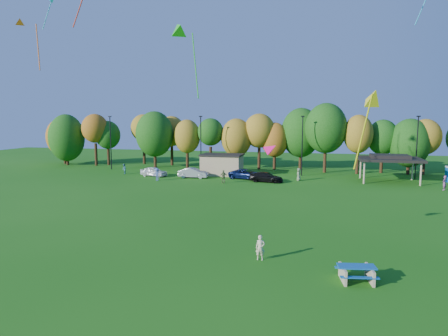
% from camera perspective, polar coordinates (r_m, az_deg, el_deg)
% --- Properties ---
extents(ground, '(160.00, 160.00, 0.00)m').
position_cam_1_polar(ground, '(23.58, 1.31, -14.86)').
color(ground, '#19600F').
rests_on(ground, ground).
extents(tree_line, '(93.57, 10.55, 11.15)m').
position_cam_1_polar(tree_line, '(67.17, 8.75, 4.66)').
color(tree_line, black).
rests_on(tree_line, ground).
extents(lamp_posts, '(64.50, 0.25, 9.09)m').
position_cam_1_polar(lamp_posts, '(61.54, 11.11, 3.43)').
color(lamp_posts, black).
rests_on(lamp_posts, ground).
extents(utility_building, '(6.30, 4.30, 3.25)m').
position_cam_1_polar(utility_building, '(61.55, -0.28, 0.52)').
color(utility_building, tan).
rests_on(utility_building, ground).
extents(pavilion, '(8.20, 6.20, 3.77)m').
position_cam_1_polar(pavilion, '(59.38, 22.58, 1.25)').
color(pavilion, tan).
rests_on(pavilion, ground).
extents(picnic_table, '(2.26, 1.97, 0.87)m').
position_cam_1_polar(picnic_table, '(23.55, 18.38, -13.95)').
color(picnic_table, tan).
rests_on(picnic_table, ground).
extents(kite_flyer, '(0.62, 0.45, 1.58)m').
position_cam_1_polar(kite_flyer, '(25.50, 5.21, -11.27)').
color(kite_flyer, beige).
rests_on(kite_flyer, ground).
extents(car_a, '(4.47, 2.53, 1.43)m').
position_cam_1_polar(car_a, '(61.21, -10.00, -0.50)').
color(car_a, white).
rests_on(car_a, ground).
extents(car_b, '(4.48, 1.76, 1.45)m').
position_cam_1_polar(car_b, '(58.86, -4.41, -0.71)').
color(car_b, '#A4A4AA').
rests_on(car_b, ground).
extents(car_c, '(5.47, 3.47, 1.41)m').
position_cam_1_polar(car_c, '(57.77, 3.18, -0.88)').
color(car_c, '#0D1B4F').
rests_on(car_c, ground).
extents(car_d, '(4.88, 2.50, 1.36)m').
position_cam_1_polar(car_d, '(55.29, 6.04, -1.30)').
color(car_d, black).
rests_on(car_d, ground).
extents(far_person_0, '(1.14, 0.83, 1.79)m').
position_cam_1_polar(far_person_0, '(53.97, -0.07, -1.24)').
color(far_person_0, olive).
rests_on(far_person_0, ground).
extents(far_person_1, '(1.26, 0.87, 1.79)m').
position_cam_1_polar(far_person_1, '(56.89, -9.54, -0.90)').
color(far_person_1, '#4E62AD').
rests_on(far_person_1, ground).
extents(far_person_2, '(0.62, 0.90, 1.77)m').
position_cam_1_polar(far_person_2, '(57.07, 10.62, -0.91)').
color(far_person_2, '#6D845A').
rests_on(far_person_2, ground).
extents(far_person_3, '(0.88, 0.96, 1.59)m').
position_cam_1_polar(far_person_3, '(64.55, -14.10, -0.14)').
color(far_person_3, teal).
rests_on(far_person_3, ground).
extents(far_person_4, '(0.70, 0.79, 1.81)m').
position_cam_1_polar(far_person_4, '(55.73, 28.95, -1.88)').
color(far_person_4, '#A34C96').
rests_on(far_person_4, ground).
extents(kite_2, '(2.40, 2.61, 5.25)m').
position_cam_1_polar(kite_2, '(45.14, -27.04, 18.00)').
color(kite_2, orange).
extents(kite_10, '(1.16, 0.90, 1.13)m').
position_cam_1_polar(kite_10, '(26.87, 6.77, 2.75)').
color(kite_10, '#FF0E75').
extents(kite_11, '(2.00, 3.20, 5.43)m').
position_cam_1_polar(kite_11, '(27.58, 20.47, 9.32)').
color(kite_11, yellow).
extents(kite_12, '(2.99, 4.27, 7.56)m').
position_cam_1_polar(kite_12, '(39.79, -6.50, 19.10)').
color(kite_12, green).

